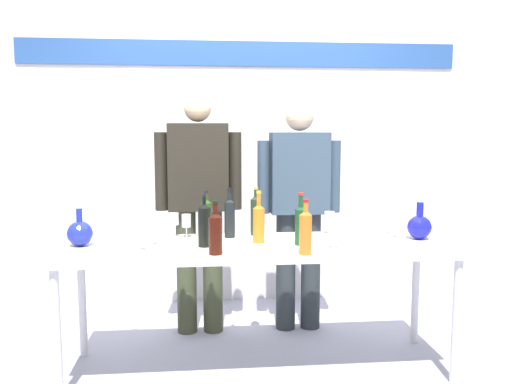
{
  "coord_description": "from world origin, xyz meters",
  "views": [
    {
      "loc": [
        -0.31,
        -3.05,
        1.45
      ],
      "look_at": [
        0.0,
        0.15,
        1.07
      ],
      "focal_mm": 36.96,
      "sensor_mm": 36.0,
      "label": 1
    }
  ],
  "objects_px": {
    "wine_glass_right_0": "(368,221)",
    "presenter_right": "(299,201)",
    "wine_bottle_5": "(204,224)",
    "wine_glass_left_2": "(140,230)",
    "wine_glass_right_1": "(392,216)",
    "wine_bottle_6": "(305,231)",
    "wine_glass_right_4": "(398,221)",
    "wine_glass_right_3": "(329,218)",
    "decanter_blue_right": "(419,226)",
    "wine_glass_left_0": "(115,223)",
    "wine_glass_left_4": "(186,221)",
    "wine_glass_right_2": "(334,229)",
    "wine_bottle_4": "(301,223)",
    "display_table": "(258,254)",
    "wine_bottle_0": "(215,232)",
    "wine_glass_left_3": "(151,226)",
    "wine_bottle_3": "(256,214)",
    "wine_glass_left_1": "(174,220)",
    "decanter_blue_left": "(80,233)",
    "wine_bottle_1": "(230,216)",
    "presenter_left": "(199,198)",
    "wine_bottle_2": "(206,217)",
    "wine_bottle_7": "(259,222)"
  },
  "relations": [
    {
      "from": "wine_bottle_3",
      "to": "wine_glass_right_1",
      "type": "distance_m",
      "value": 0.88
    },
    {
      "from": "wine_bottle_4",
      "to": "wine_glass_left_2",
      "type": "bearing_deg",
      "value": -175.09
    },
    {
      "from": "wine_bottle_3",
      "to": "wine_bottle_6",
      "type": "distance_m",
      "value": 0.61
    },
    {
      "from": "wine_bottle_5",
      "to": "wine_glass_right_2",
      "type": "height_order",
      "value": "wine_bottle_5"
    },
    {
      "from": "wine_bottle_1",
      "to": "wine_glass_right_4",
      "type": "height_order",
      "value": "wine_bottle_1"
    },
    {
      "from": "wine_bottle_4",
      "to": "wine_glass_right_2",
      "type": "distance_m",
      "value": 0.22
    },
    {
      "from": "decanter_blue_right",
      "to": "wine_bottle_5",
      "type": "height_order",
      "value": "wine_bottle_5"
    },
    {
      "from": "wine_bottle_1",
      "to": "wine_bottle_2",
      "type": "distance_m",
      "value": 0.15
    },
    {
      "from": "wine_bottle_3",
      "to": "wine_glass_right_0",
      "type": "bearing_deg",
      "value": -11.18
    },
    {
      "from": "display_table",
      "to": "wine_bottle_0",
      "type": "height_order",
      "value": "wine_bottle_0"
    },
    {
      "from": "wine_glass_left_1",
      "to": "decanter_blue_right",
      "type": "bearing_deg",
      "value": -8.44
    },
    {
      "from": "wine_glass_right_3",
      "to": "wine_glass_right_4",
      "type": "bearing_deg",
      "value": -26.65
    },
    {
      "from": "presenter_right",
      "to": "wine_glass_right_4",
      "type": "height_order",
      "value": "presenter_right"
    },
    {
      "from": "wine_glass_right_1",
      "to": "wine_bottle_5",
      "type": "bearing_deg",
      "value": -168.7
    },
    {
      "from": "wine_bottle_6",
      "to": "wine_glass_right_4",
      "type": "xyz_separation_m",
      "value": [
        0.65,
        0.35,
        -0.02
      ]
    },
    {
      "from": "wine_bottle_7",
      "to": "wine_bottle_6",
      "type": "bearing_deg",
      "value": -55.88
    },
    {
      "from": "wine_glass_left_2",
      "to": "wine_glass_right_0",
      "type": "height_order",
      "value": "wine_glass_left_2"
    },
    {
      "from": "wine_bottle_6",
      "to": "wine_glass_right_3",
      "type": "bearing_deg",
      "value": 64.27
    },
    {
      "from": "wine_bottle_4",
      "to": "wine_bottle_5",
      "type": "xyz_separation_m",
      "value": [
        -0.56,
        0.01,
        0.0
      ]
    },
    {
      "from": "decanter_blue_left",
      "to": "wine_bottle_3",
      "type": "distance_m",
      "value": 1.08
    },
    {
      "from": "wine_bottle_5",
      "to": "wine_glass_left_2",
      "type": "bearing_deg",
      "value": -166.18
    },
    {
      "from": "wine_glass_left_0",
      "to": "wine_glass_left_4",
      "type": "distance_m",
      "value": 0.45
    },
    {
      "from": "wine_glass_right_3",
      "to": "wine_glass_left_4",
      "type": "bearing_deg",
      "value": -178.31
    },
    {
      "from": "decanter_blue_right",
      "to": "presenter_right",
      "type": "bearing_deg",
      "value": 137.35
    },
    {
      "from": "display_table",
      "to": "decanter_blue_right",
      "type": "xyz_separation_m",
      "value": [
        1.01,
        0.05,
        0.14
      ]
    },
    {
      "from": "wine_glass_right_1",
      "to": "wine_glass_right_3",
      "type": "relative_size",
      "value": 1.12
    },
    {
      "from": "decanter_blue_right",
      "to": "wine_glass_left_1",
      "type": "xyz_separation_m",
      "value": [
        -1.52,
        0.22,
        0.03
      ]
    },
    {
      "from": "wine_glass_right_0",
      "to": "presenter_right",
      "type": "bearing_deg",
      "value": 124.96
    },
    {
      "from": "wine_bottle_2",
      "to": "wine_bottle_5",
      "type": "xyz_separation_m",
      "value": [
        -0.01,
        -0.27,
        0.0
      ]
    },
    {
      "from": "presenter_right",
      "to": "wine_glass_right_3",
      "type": "xyz_separation_m",
      "value": [
        0.13,
        -0.39,
        -0.06
      ]
    },
    {
      "from": "wine_bottle_2",
      "to": "wine_glass_left_0",
      "type": "relative_size",
      "value": 2.23
    },
    {
      "from": "wine_glass_right_2",
      "to": "display_table",
      "type": "bearing_deg",
      "value": 156.05
    },
    {
      "from": "wine_bottle_1",
      "to": "wine_glass_right_2",
      "type": "bearing_deg",
      "value": -34.6
    },
    {
      "from": "presenter_right",
      "to": "wine_glass_left_4",
      "type": "height_order",
      "value": "presenter_right"
    },
    {
      "from": "decanter_blue_left",
      "to": "presenter_left",
      "type": "bearing_deg",
      "value": 41.21
    },
    {
      "from": "presenter_right",
      "to": "wine_bottle_3",
      "type": "relative_size",
      "value": 5.29
    },
    {
      "from": "wine_bottle_5",
      "to": "wine_glass_right_0",
      "type": "bearing_deg",
      "value": 9.66
    },
    {
      "from": "wine_glass_left_2",
      "to": "wine_glass_right_1",
      "type": "xyz_separation_m",
      "value": [
        1.56,
        0.33,
        -0.0
      ]
    },
    {
      "from": "wine_glass_left_1",
      "to": "wine_glass_right_1",
      "type": "distance_m",
      "value": 1.4
    },
    {
      "from": "decanter_blue_right",
      "to": "wine_glass_right_3",
      "type": "distance_m",
      "value": 0.56
    },
    {
      "from": "wine_glass_right_3",
      "to": "wine_glass_left_3",
      "type": "bearing_deg",
      "value": -167.9
    },
    {
      "from": "wine_bottle_2",
      "to": "wine_bottle_5",
      "type": "distance_m",
      "value": 0.27
    },
    {
      "from": "wine_glass_right_1",
      "to": "wine_glass_right_0",
      "type": "bearing_deg",
      "value": -159.51
    },
    {
      "from": "wine_glass_left_0",
      "to": "wine_glass_left_3",
      "type": "xyz_separation_m",
      "value": [
        0.24,
        -0.25,
        0.02
      ]
    },
    {
      "from": "presenter_left",
      "to": "wine_glass_left_2",
      "type": "relative_size",
      "value": 10.05
    },
    {
      "from": "wine_glass_left_2",
      "to": "wine_glass_left_3",
      "type": "bearing_deg",
      "value": 72.13
    },
    {
      "from": "wine_bottle_3",
      "to": "wine_glass_right_3",
      "type": "xyz_separation_m",
      "value": [
        0.48,
        -0.02,
        -0.03
      ]
    },
    {
      "from": "decanter_blue_left",
      "to": "wine_glass_left_0",
      "type": "distance_m",
      "value": 0.28
    },
    {
      "from": "wine_glass_left_3",
      "to": "wine_glass_right_2",
      "type": "height_order",
      "value": "same"
    },
    {
      "from": "wine_bottle_3",
      "to": "wine_glass_left_3",
      "type": "xyz_separation_m",
      "value": [
        -0.64,
        -0.26,
        -0.02
      ]
    }
  ]
}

